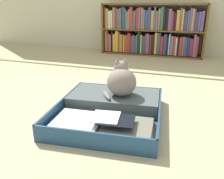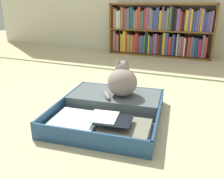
% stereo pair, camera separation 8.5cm
% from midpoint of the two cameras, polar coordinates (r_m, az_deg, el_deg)
% --- Properties ---
extents(ground_plane, '(10.00, 10.00, 0.00)m').
position_cam_midpoint_polar(ground_plane, '(1.68, -3.27, -6.26)').
color(ground_plane, '#C3B58C').
extents(tatami_border, '(4.80, 0.05, 0.00)m').
position_cam_midpoint_polar(tatami_border, '(2.73, 7.29, 4.24)').
color(tatami_border, '#3F4F27').
rests_on(tatami_border, ground_plane).
extents(bookshelf, '(1.54, 0.30, 0.76)m').
position_cam_midpoint_polar(bookshelf, '(3.67, 12.25, 13.89)').
color(bookshelf, brown).
rests_on(bookshelf, ground_plane).
extents(open_suitcase, '(0.78, 0.85, 0.11)m').
position_cam_midpoint_polar(open_suitcase, '(1.67, 1.16, -4.65)').
color(open_suitcase, navy).
rests_on(open_suitcase, ground_plane).
extents(black_cat, '(0.29, 0.30, 0.28)m').
position_cam_midpoint_polar(black_cat, '(1.71, 3.94, 2.06)').
color(black_cat, gray).
rests_on(black_cat, open_suitcase).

